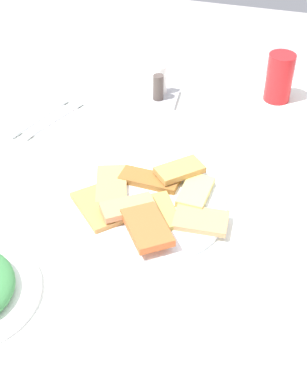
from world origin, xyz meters
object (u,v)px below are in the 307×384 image
Objects in this scene: pide_platter at (151,205)px; soda_can at (279,78)px; dining_table at (155,229)px; fork at (40,117)px; paper_napkin at (47,120)px; condiment_caddy at (160,91)px; spoon at (53,119)px.

soda_can is at bearing 159.29° from pide_platter.
dining_table is 9.65× the size of soda_can.
fork is (-0.21, -0.35, 0.09)m from dining_table.
pide_platter is 2.60× the size of soda_can.
pide_platter is at bearing -20.71° from soda_can.
pide_platter is 0.42m from fork.
paper_napkin reaches higher than dining_table.
soda_can is 1.26× the size of condiment_caddy.
soda_can reaches higher than dining_table.
condiment_caddy is (-0.17, 0.24, 0.02)m from paper_napkin.
condiment_caddy is (-0.17, 0.25, 0.02)m from fork.
pide_platter is at bearing 0.43° from dining_table.
dining_table is 0.52m from soda_can.
soda_can is 0.60m from fork.
dining_table is 6.06× the size of spoon.
pide_platter is 1.62× the size of fork.
fork is at bearing -120.87° from dining_table.
pide_platter reaches higher than dining_table.
spoon is 0.28m from condiment_caddy.
dining_table is 0.40m from paper_napkin.
condiment_caddy is (-0.38, -0.10, 0.11)m from dining_table.
dining_table is 3.71× the size of pide_platter.
paper_napkin is at bearing -122.22° from dining_table.
spoon is (-0.21, -0.31, 0.09)m from dining_table.
dining_table is 12.15× the size of condiment_caddy.
pide_platter is 0.40m from spoon.
soda_can reaches higher than spoon.
fork reaches higher than dining_table.
soda_can is 0.62× the size of fork.
soda_can is 0.30m from condiment_caddy.
condiment_caddy is (0.08, -0.28, -0.03)m from soda_can.
soda_can is at bearing 157.97° from dining_table.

